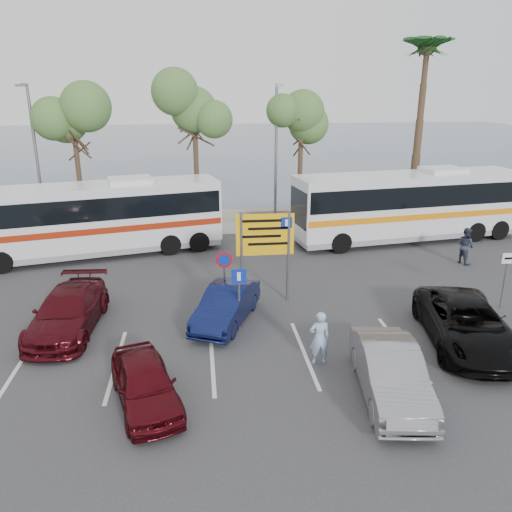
{
  "coord_description": "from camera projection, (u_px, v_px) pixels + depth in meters",
  "views": [
    {
      "loc": [
        -1.42,
        -14.63,
        7.93
      ],
      "look_at": [
        0.63,
        3.0,
        1.93
      ],
      "focal_mm": 35.0,
      "sensor_mm": 36.0,
      "label": 1
    }
  ],
  "objects": [
    {
      "name": "ground",
      "position": [
        248.0,
        341.0,
        16.46
      ],
      "size": [
        120.0,
        120.0,
        0.0
      ],
      "primitive_type": "plane",
      "color": "#333336",
      "rests_on": "ground"
    },
    {
      "name": "kerb_strip",
      "position": [
        224.0,
        227.0,
        29.61
      ],
      "size": [
        44.0,
        2.4,
        0.15
      ],
      "primitive_type": "cube",
      "color": "#9A968C",
      "rests_on": "ground"
    },
    {
      "name": "seawall",
      "position": [
        222.0,
        215.0,
        31.42
      ],
      "size": [
        48.0,
        0.8,
        0.6
      ],
      "primitive_type": "cube",
      "color": "gray",
      "rests_on": "ground"
    },
    {
      "name": "sea",
      "position": [
        207.0,
        145.0,
        72.92
      ],
      "size": [
        140.0,
        140.0,
        0.0
      ],
      "primitive_type": "plane",
      "color": "#43536B",
      "rests_on": "ground"
    },
    {
      "name": "tree_left",
      "position": [
        73.0,
        126.0,
        26.84
      ],
      "size": [
        3.2,
        3.2,
        7.2
      ],
      "color": "#382619",
      "rests_on": "kerb_strip"
    },
    {
      "name": "tree_mid",
      "position": [
        194.0,
        112.0,
        27.34
      ],
      "size": [
        3.2,
        3.2,
        8.0
      ],
      "color": "#382619",
      "rests_on": "kerb_strip"
    },
    {
      "name": "tree_right",
      "position": [
        301.0,
        121.0,
        28.16
      ],
      "size": [
        3.2,
        3.2,
        7.4
      ],
      "color": "#382619",
      "rests_on": "kerb_strip"
    },
    {
      "name": "palm_tree",
      "position": [
        427.0,
        51.0,
        27.74
      ],
      "size": [
        4.8,
        4.8,
        11.2
      ],
      "color": "#382619",
      "rests_on": "kerb_strip"
    },
    {
      "name": "street_lamp_left",
      "position": [
        36.0,
        154.0,
        26.61
      ],
      "size": [
        0.45,
        1.15,
        8.01
      ],
      "color": "slate",
      "rests_on": "kerb_strip"
    },
    {
      "name": "street_lamp_right",
      "position": [
        276.0,
        150.0,
        28.04
      ],
      "size": [
        0.45,
        1.15,
        8.01
      ],
      "color": "slate",
      "rests_on": "kerb_strip"
    },
    {
      "name": "direction_sign",
      "position": [
        265.0,
        242.0,
        18.8
      ],
      "size": [
        2.2,
        0.12,
        3.6
      ],
      "color": "slate",
      "rests_on": "ground"
    },
    {
      "name": "sign_no_stop",
      "position": [
        224.0,
        272.0,
        18.13
      ],
      "size": [
        0.6,
        0.08,
        2.35
      ],
      "color": "slate",
      "rests_on": "ground"
    },
    {
      "name": "sign_parking",
      "position": [
        239.0,
        291.0,
        16.71
      ],
      "size": [
        0.5,
        0.07,
        2.25
      ],
      "color": "slate",
      "rests_on": "ground"
    },
    {
      "name": "sign_taxi",
      "position": [
        506.0,
        273.0,
        18.49
      ],
      "size": [
        0.5,
        0.07,
        2.2
      ],
      "color": "slate",
      "rests_on": "ground"
    },
    {
      "name": "lane_markings",
      "position": [
        214.0,
        358.0,
        15.39
      ],
      "size": [
        12.02,
        4.2,
        0.01
      ],
      "primitive_type": null,
      "color": "silver",
      "rests_on": "ground"
    },
    {
      "name": "coach_bus_left",
      "position": [
        95.0,
        221.0,
        24.37
      ],
      "size": [
        12.4,
        5.34,
        3.78
      ],
      "color": "silver",
      "rests_on": "ground"
    },
    {
      "name": "coach_bus_right",
      "position": [
        408.0,
        208.0,
        26.83
      ],
      "size": [
        12.76,
        4.42,
        3.9
      ],
      "color": "silver",
      "rests_on": "ground"
    },
    {
      "name": "car_blue",
      "position": [
        226.0,
        305.0,
        17.6
      ],
      "size": [
        2.81,
        4.19,
        1.31
      ],
      "primitive_type": "imported",
      "rotation": [
        0.0,
        0.0,
        -0.4
      ],
      "color": "#0E1643",
      "rests_on": "ground"
    },
    {
      "name": "car_maroon",
      "position": [
        68.0,
        311.0,
        16.99
      ],
      "size": [
        2.28,
        4.96,
        1.4
      ],
      "primitive_type": "imported",
      "rotation": [
        0.0,
        0.0,
        -0.06
      ],
      "color": "#450B12",
      "rests_on": "ground"
    },
    {
      "name": "car_red",
      "position": [
        145.0,
        383.0,
        13.02
      ],
      "size": [
        2.43,
        3.9,
        1.24
      ],
      "primitive_type": "imported",
      "rotation": [
        0.0,
        0.0,
        0.28
      ],
      "color": "#4B0A11",
      "rests_on": "ground"
    },
    {
      "name": "suv_black",
      "position": [
        467.0,
        324.0,
        16.04
      ],
      "size": [
        3.36,
        5.63,
        1.46
      ],
      "primitive_type": "imported",
      "rotation": [
        0.0,
        0.0,
        -0.19
      ],
      "color": "black",
      "rests_on": "ground"
    },
    {
      "name": "car_silver_b",
      "position": [
        391.0,
        373.0,
        13.32
      ],
      "size": [
        2.05,
        4.47,
        1.42
      ],
      "primitive_type": "imported",
      "rotation": [
        0.0,
        0.0,
        -0.13
      ],
      "color": "gray",
      "rests_on": "ground"
    },
    {
      "name": "pedestrian_near",
      "position": [
        319.0,
        338.0,
        14.88
      ],
      "size": [
        0.63,
        0.43,
        1.7
      ],
      "primitive_type": "imported",
      "rotation": [
        0.0,
        0.0,
        3.18
      ],
      "color": "#8FAFD1",
      "rests_on": "ground"
    },
    {
      "name": "pedestrian_far",
      "position": [
        466.0,
        246.0,
        23.5
      ],
      "size": [
        0.87,
        1.0,
        1.74
      ],
      "primitive_type": "imported",
      "rotation": [
        0.0,
        0.0,
        1.86
      ],
      "color": "#2D3344",
      "rests_on": "ground"
    }
  ]
}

